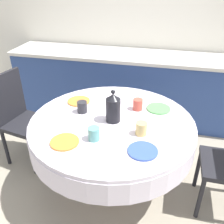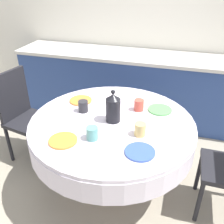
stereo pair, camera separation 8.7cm
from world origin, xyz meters
name	(u,v)px [view 1 (the left image)]	position (x,y,z in m)	size (l,w,h in m)	color
ground_plane	(112,184)	(0.00, 0.00, 0.00)	(12.00, 12.00, 0.00)	#9E937F
wall_back	(142,14)	(0.00, 1.68, 1.30)	(7.00, 0.05, 2.60)	silver
kitchen_counter	(135,86)	(0.00, 1.35, 0.44)	(3.24, 0.64, 0.88)	#2D4784
dining_table	(112,133)	(0.00, 0.00, 0.60)	(1.36, 1.36, 0.73)	brown
chair_right	(19,115)	(-1.01, 0.20, 0.53)	(0.47, 0.47, 0.96)	black
plate_near_left	(65,142)	(-0.26, -0.37, 0.73)	(0.21, 0.21, 0.01)	orange
cup_near_left	(94,134)	(-0.07, -0.28, 0.78)	(0.08, 0.08, 0.10)	#5BA39E
plate_near_right	(143,151)	(0.30, -0.34, 0.73)	(0.21, 0.21, 0.01)	#3856AD
cup_near_right	(141,129)	(0.26, -0.14, 0.78)	(0.08, 0.08, 0.10)	#DBB766
plate_far_left	(79,101)	(-0.38, 0.25, 0.73)	(0.21, 0.21, 0.01)	orange
cup_far_left	(82,107)	(-0.28, 0.08, 0.78)	(0.08, 0.08, 0.10)	#28282D
plate_far_right	(158,108)	(0.36, 0.28, 0.73)	(0.21, 0.21, 0.01)	#5BA85B
cup_far_right	(138,104)	(0.18, 0.23, 0.78)	(0.08, 0.08, 0.10)	#CC4C3D
coffee_carafe	(113,108)	(0.01, 0.00, 0.85)	(0.12, 0.12, 0.28)	black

